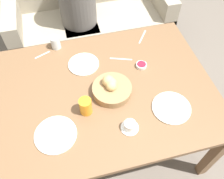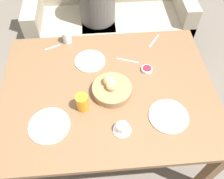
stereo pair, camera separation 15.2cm
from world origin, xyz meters
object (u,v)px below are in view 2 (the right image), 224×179
object	(u,v)px
coffee_cup	(122,128)
jam_bowl_berry	(147,69)
plate_far_center	(90,61)
fork_silver	(128,61)
couch	(109,19)
water_tumbler	(67,37)
spoon_coffee	(53,47)
bread_basket	(112,88)
seated_person	(98,13)
plate_near_left	(49,126)
plate_near_right	(169,116)
juice_glass	(82,102)
knife_silver	(154,41)

from	to	relation	value
coffee_cup	jam_bowl_berry	world-z (taller)	coffee_cup
plate_far_center	fork_silver	size ratio (longest dim) A/B	1.40
couch	water_tumbler	size ratio (longest dim) A/B	17.71
water_tumbler	spoon_coffee	xyz separation A→B (m)	(-0.11, -0.06, -0.05)
bread_basket	spoon_coffee	world-z (taller)	bread_basket
couch	water_tumbler	distance (m)	0.94
seated_person	bread_basket	distance (m)	1.13
plate_near_left	seated_person	bearing A→B (deg)	75.59
seated_person	water_tumbler	size ratio (longest dim) A/B	13.22
jam_bowl_berry	fork_silver	bearing A→B (deg)	139.11
plate_near_right	fork_silver	world-z (taller)	plate_near_right
plate_near_right	jam_bowl_berry	bearing A→B (deg)	100.41
bread_basket	fork_silver	xyz separation A→B (m)	(0.14, 0.27, -0.04)
plate_near_right	coffee_cup	xyz separation A→B (m)	(-0.29, -0.07, 0.02)
seated_person	plate_near_left	distance (m)	1.38
juice_glass	bread_basket	bearing A→B (deg)	29.50
bread_basket	plate_near_left	size ratio (longest dim) A/B	1.04
fork_silver	spoon_coffee	bearing A→B (deg)	161.50
bread_basket	knife_silver	xyz separation A→B (m)	(0.37, 0.46, -0.04)
bread_basket	water_tumbler	size ratio (longest dim) A/B	2.74
seated_person	couch	bearing A→B (deg)	50.45
plate_near_left	jam_bowl_berry	size ratio (longest dim) A/B	3.25
bread_basket	plate_near_left	world-z (taller)	bread_basket
jam_bowl_berry	knife_silver	bearing A→B (deg)	69.73
juice_glass	plate_near_left	bearing A→B (deg)	-150.56
couch	plate_near_right	size ratio (longest dim) A/B	6.83
knife_silver	seated_person	bearing A→B (deg)	122.72
water_tumbler	jam_bowl_berry	world-z (taller)	water_tumbler
plate_far_center	jam_bowl_berry	distance (m)	0.41
plate_far_center	spoon_coffee	size ratio (longest dim) A/B	1.88
bread_basket	juice_glass	world-z (taller)	bread_basket
bread_basket	spoon_coffee	bearing A→B (deg)	132.35
juice_glass	coffee_cup	xyz separation A→B (m)	(0.22, -0.18, -0.03)
couch	juice_glass	xyz separation A→B (m)	(-0.26, -1.36, 0.44)
knife_silver	jam_bowl_berry	bearing A→B (deg)	-110.27
couch	coffee_cup	size ratio (longest dim) A/B	15.48
juice_glass	fork_silver	world-z (taller)	juice_glass
plate_near_left	water_tumbler	world-z (taller)	water_tumbler
couch	fork_silver	distance (m)	1.06
plate_near_left	spoon_coffee	distance (m)	0.67
bread_basket	jam_bowl_berry	world-z (taller)	bread_basket
coffee_cup	spoon_coffee	distance (m)	0.86
coffee_cup	knife_silver	world-z (taller)	coffee_cup
jam_bowl_berry	spoon_coffee	size ratio (longest dim) A/B	0.65
water_tumbler	juice_glass	bearing A→B (deg)	-79.49
seated_person	jam_bowl_berry	distance (m)	1.01
plate_near_right	fork_silver	size ratio (longest dim) A/B	1.54
water_tumbler	plate_far_center	bearing A→B (deg)	-53.70
plate_near_right	plate_far_center	size ratio (longest dim) A/B	1.11
coffee_cup	fork_silver	xyz separation A→B (m)	(0.10, 0.55, -0.02)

